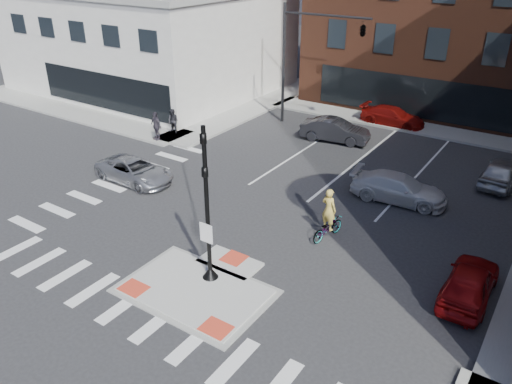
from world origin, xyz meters
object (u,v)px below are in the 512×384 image
Objects in this scene: red_sedan at (470,282)px; pedestrian_a at (173,121)px; white_pickup at (399,188)px; cyclist at (328,222)px; pedestrian_b at (156,126)px; bg_car_silver at (503,171)px; bg_car_red at (393,116)px; silver_suv at (135,170)px; bg_car_dark at (335,130)px.

pedestrian_a is at bearing -19.26° from red_sedan.
white_pickup is 5.27m from cyclist.
red_sedan is 20.98m from pedestrian_b.
red_sedan is 10.90m from bg_car_silver.
bg_car_red is 2.80× the size of pedestrian_a.
pedestrian_a reaches higher than bg_car_silver.
bg_car_silver is (3.85, 4.90, 0.05)m from white_pickup.
silver_suv is at bearing -66.55° from pedestrian_a.
pedestrian_b is at bearing 86.47° from white_pickup.
bg_car_dark is 10.13m from bg_car_silver.
bg_car_dark is (-6.25, 5.81, 0.04)m from white_pickup.
bg_car_red is 16.24m from cyclist.
cyclist is (4.95, -10.92, 0.07)m from bg_car_dark.
cyclist reaches higher than bg_car_silver.
white_pickup is at bearing -64.08° from silver_suv.
white_pickup is at bearing -92.42° from cyclist.
white_pickup reaches higher than bg_car_red.
cyclist is at bearing 65.77° from bg_car_silver.
pedestrian_b is (-14.31, 4.47, 0.27)m from cyclist.
red_sedan is at bearing -176.33° from cyclist.
bg_car_dark is at bearing 24.78° from pedestrian_a.
bg_car_red is 2.44× the size of pedestrian_b.
pedestrian_a is at bearing -11.08° from cyclist.
white_pickup is at bearing -158.18° from bg_car_red.
pedestrian_b is (-20.29, 5.33, 0.39)m from red_sedan.
white_pickup is 2.93× the size of pedestrian_a.
pedestrian_a is 0.87× the size of pedestrian_b.
cyclist is at bearing -4.62° from pedestrian_b.
bg_car_red is at bearing 15.63° from white_pickup.
pedestrian_a is at bearing 80.66° from white_pickup.
pedestrian_a is at bearing 108.18° from bg_car_dark.
red_sedan is at bearing -89.68° from silver_suv.
white_pickup is 1.10× the size of bg_car_silver.
red_sedan is at bearing 97.41° from bg_car_silver.
bg_car_dark is 11.37m from pedestrian_b.
cyclist is (2.98, -15.97, 0.15)m from bg_car_red.
cyclist is 1.48× the size of pedestrian_a.
pedestrian_a is (-3.23, 6.58, 0.31)m from silver_suv.
cyclist is at bearing -25.63° from pedestrian_a.
bg_car_red is at bearing -33.27° from bg_car_silver.
bg_car_silver is 11.25m from cyclist.
white_pickup is 2.55× the size of pedestrian_b.
pedestrian_b reaches higher than bg_car_red.
bg_car_red is 1.89× the size of cyclist.
white_pickup is 6.23m from bg_car_silver.
pedestrian_b is (-3.23, 5.00, 0.43)m from silver_suv.
cyclist reaches higher than silver_suv.
silver_suv is 13.59m from white_pickup.
silver_suv is at bearing -1.55° from red_sedan.
cyclist is (-1.30, -5.10, 0.12)m from white_pickup.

